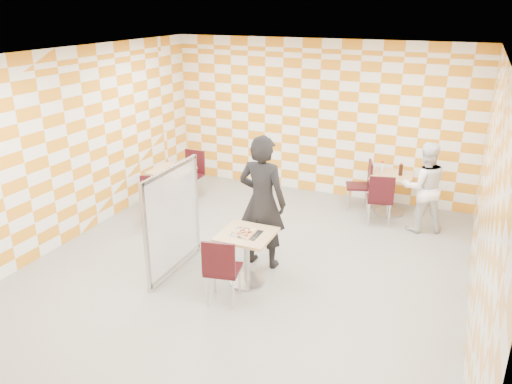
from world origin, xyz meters
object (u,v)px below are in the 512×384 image
Objects in this scene: partition at (173,219)px; man_white at (424,187)px; chair_second_front at (380,196)px; chair_second_side at (364,182)px; second_table at (391,187)px; chair_empty_far at (193,170)px; main_table at (247,249)px; soda_bottle at (401,170)px; empty_table at (172,182)px; chair_empty_near at (155,195)px; man_dark at (262,202)px; sport_bottle at (382,167)px; chair_main_front at (221,267)px.

man_white is at bearing 42.45° from partition.
chair_second_front and chair_second_side have the same top height.
second_table is 0.81× the size of chair_second_side.
chair_second_front and chair_empty_far have the same top height.
main_table is 3.59m from soda_bottle.
empty_table is at bearing -160.65° from second_table.
chair_empty_far is at bearing 85.47° from empty_table.
chair_empty_near reaches higher than main_table.
man_dark is (-1.33, -2.02, 0.43)m from chair_second_front.
main_table is 2.92m from chair_second_front.
empty_table is 0.48× the size of partition.
sport_bottle is at bearing 32.30° from chair_empty_near.
chair_empty_near is 0.47× the size of man_dark.
man_white reaches higher than chair_second_side.
second_table is at bearing -1.00° from chair_second_side.
chair_second_side is at bearing 33.66° from chair_empty_near.
chair_main_front is at bearing -107.91° from sport_bottle.
second_table is 0.61m from chair_second_front.
man_white is (4.30, 0.16, 0.22)m from chair_empty_far.
chair_empty_near is (-3.62, -2.07, 0.04)m from second_table.
man_dark is (1.07, 0.67, 0.18)m from partition.
man_dark is at bearing 32.03° from partition.
man_white is (4.35, 0.83, 0.26)m from empty_table.
soda_bottle is at bearing -70.49° from man_white.
chair_second_side is 2.82m from man_dark.
chair_main_front is (-1.47, -3.82, 0.04)m from second_table.
soda_bottle is at bearing 6.85° from second_table.
second_table is 3.99m from empty_table.
soda_bottle is (0.13, 0.02, 0.34)m from second_table.
chair_second_side is 0.60× the size of man_white.
sport_bottle is at bearing 155.94° from second_table.
chair_second_front is 3.63m from chair_empty_far.
man_white is (0.58, -0.49, 0.26)m from second_table.
sport_bottle is 0.35m from soda_bottle.
chair_main_front is 1.27m from man_dark.
chair_main_front is at bearing -47.45° from empty_table.
chair_empty_far is 2.93m from partition.
second_table is 4.17m from chair_empty_near.
soda_bottle is at bearing 9.87° from chair_empty_far.
chair_second_side is 3.28m from chair_empty_far.
man_dark reaches higher than main_table.
partition is 6.74× the size of soda_bottle.
empty_table is 0.38× the size of man_dark.
man_white is (2.05, 3.33, 0.22)m from chair_main_front.
empty_table is 3.75× the size of sport_bottle.
chair_second_front is 3.61m from partition.
chair_empty_far is 4.02× the size of soda_bottle.
sport_bottle reaches higher than chair_second_side.
empty_table is at bearing -168.97° from chair_second_front.
sport_bottle is (3.56, 1.41, 0.33)m from empty_table.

